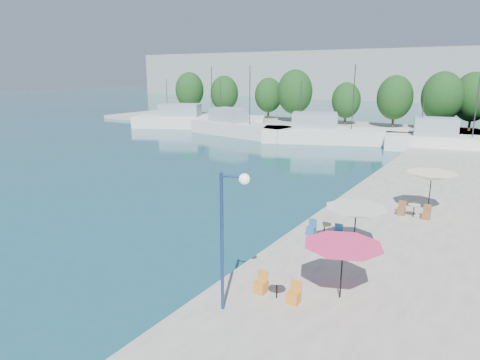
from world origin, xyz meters
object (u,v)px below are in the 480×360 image
Objects in this scene: trawler_03 at (332,134)px; umbrella_white at (356,213)px; trawler_02 at (239,128)px; umbrella_cream at (432,177)px; trawler_04 at (452,143)px; trawler_01 at (196,121)px; street_lamp at (231,217)px; umbrella_pink at (343,251)px.

umbrella_white is (13.82, -34.17, 1.50)m from trawler_03.
trawler_02 is 38.48m from umbrella_cream.
trawler_02 is at bearing 172.31° from trawler_04.
trawler_03 reaches higher than umbrella_white.
umbrella_white is (38.51, -37.31, 1.50)m from trawler_01.
umbrella_white is at bearing -70.41° from trawler_01.
trawler_02 is 5.78× the size of umbrella_cream.
trawler_04 is (38.65, -2.29, 0.00)m from trawler_01.
trawler_02 reaches higher than umbrella_white.
umbrella_cream is at bearing -29.69° from trawler_02.
umbrella_cream is (29.35, -24.82, 1.75)m from trawler_02.
trawler_02 is at bearing 107.59° from street_lamp.
trawler_01 is 49.85m from umbrella_cream.
trawler_03 is 43.18m from street_lamp.
umbrella_pink is 4.46m from umbrella_white.
trawler_01 and trawler_04 have the same top height.
street_lamp is at bearing -105.90° from umbrella_white.
umbrella_cream is (1.03, 12.57, 0.34)m from umbrella_pink.
trawler_03 is 6.51× the size of umbrella_pink.
trawler_01 is at bearing 169.39° from trawler_02.
trawler_02 is at bearing 163.27° from trawler_03.
umbrella_white is (27.42, -33.02, 1.49)m from trawler_02.
trawler_01 is 24.89m from trawler_03.
trawler_02 is 3.40× the size of street_lamp.
trawler_01 is at bearing 151.21° from trawler_03.
trawler_02 is 0.89× the size of trawler_03.
trawler_03 is 13.99m from trawler_04.
trawler_01 is at bearing 144.26° from umbrella_cream.
umbrella_pink is 0.59× the size of street_lamp.
umbrella_cream is at bearing -62.06° from trawler_01.
umbrella_cream reaches higher than umbrella_white.
trawler_04 is 42.46m from street_lamp.
trawler_04 is at bearing -29.70° from trawler_01.
trawler_04 reaches higher than umbrella_cream.
umbrella_pink is (39.41, -41.67, 1.41)m from trawler_01.
trawler_03 is 3.82× the size of street_lamp.
trawler_02 is 1.08× the size of trawler_04.
street_lamp is at bearing -95.70° from trawler_03.
street_lamp is at bearing -135.61° from umbrella_pink.
umbrella_pink is (0.76, -39.39, 1.41)m from trawler_04.
trawler_03 is 6.50× the size of umbrella_cream.
umbrella_pink is 1.03× the size of umbrella_white.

